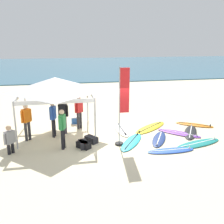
% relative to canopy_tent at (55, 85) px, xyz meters
% --- Properties ---
extents(ground_plane, '(80.00, 80.00, 0.00)m').
position_rel_canopy_tent_xyz_m(ground_plane, '(2.62, -1.34, -2.39)').
color(ground_plane, beige).
extents(sea, '(80.00, 36.00, 0.10)m').
position_rel_canopy_tent_xyz_m(sea, '(2.62, 32.50, -2.34)').
color(sea, '#386B84').
rests_on(sea, ground).
extents(canopy_tent, '(3.43, 3.43, 2.75)m').
position_rel_canopy_tent_xyz_m(canopy_tent, '(0.00, 0.00, 0.00)').
color(canopy_tent, '#B7B7BC').
rests_on(canopy_tent, ground).
extents(surfboard_navy, '(1.44, 2.05, 0.19)m').
position_rel_canopy_tent_xyz_m(surfboard_navy, '(4.58, -1.83, -2.35)').
color(surfboard_navy, navy).
rests_on(surfboard_navy, ground).
extents(surfboard_cyan, '(1.72, 2.21, 0.19)m').
position_rel_canopy_tent_xyz_m(surfboard_cyan, '(3.25, -1.91, -2.35)').
color(surfboard_cyan, '#23B2CC').
rests_on(surfboard_cyan, ground).
extents(surfboard_white, '(0.60, 2.19, 0.19)m').
position_rel_canopy_tent_xyz_m(surfboard_white, '(3.18, -0.20, -2.35)').
color(surfboard_white, white).
rests_on(surfboard_white, ground).
extents(surfboard_yellow, '(2.37, 2.09, 0.19)m').
position_rel_canopy_tent_xyz_m(surfboard_yellow, '(4.69, -0.25, -2.35)').
color(surfboard_yellow, yellow).
rests_on(surfboard_yellow, ground).
extents(surfboard_blue, '(2.01, 0.56, 0.19)m').
position_rel_canopy_tent_xyz_m(surfboard_blue, '(4.60, -3.13, -2.35)').
color(surfboard_blue, blue).
rests_on(surfboard_blue, ground).
extents(surfboard_teal, '(2.46, 1.27, 0.19)m').
position_rel_canopy_tent_xyz_m(surfboard_teal, '(6.10, -2.66, -2.35)').
color(surfboard_teal, '#19847F').
rests_on(surfboard_teal, ground).
extents(surfboard_purple, '(1.96, 1.92, 0.19)m').
position_rel_canopy_tent_xyz_m(surfboard_purple, '(5.81, -1.28, -2.35)').
color(surfboard_purple, purple).
rests_on(surfboard_purple, ground).
extents(surfboard_orange, '(1.90, 1.54, 0.19)m').
position_rel_canopy_tent_xyz_m(surfboard_orange, '(7.20, -0.25, -2.35)').
color(surfboard_orange, orange).
rests_on(surfboard_orange, ground).
extents(surfboard_black, '(1.58, 2.12, 0.19)m').
position_rel_canopy_tent_xyz_m(surfboard_black, '(6.44, -1.26, -2.35)').
color(surfboard_black, black).
rests_on(surfboard_black, ground).
extents(person_black, '(0.48, 0.38, 1.71)m').
position_rel_canopy_tent_xyz_m(person_black, '(0.30, -0.14, -1.40)').
color(person_black, '#383842').
rests_on(person_black, ground).
extents(person_orange, '(0.43, 0.40, 1.71)m').
position_rel_canopy_tent_xyz_m(person_orange, '(-1.32, -0.74, -1.40)').
color(person_orange, '#2D2D33').
rests_on(person_orange, ground).
extents(person_red, '(0.45, 0.40, 1.71)m').
position_rel_canopy_tent_xyz_m(person_red, '(1.10, 0.43, -1.40)').
color(person_red, '#2D2D33').
rests_on(person_red, ground).
extents(person_green, '(0.31, 0.53, 1.71)m').
position_rel_canopy_tent_xyz_m(person_green, '(0.24, -1.98, -1.40)').
color(person_green, black).
rests_on(person_green, ground).
extents(person_blue, '(0.31, 0.53, 1.71)m').
position_rel_canopy_tent_xyz_m(person_blue, '(-0.17, -0.50, -1.40)').
color(person_blue, black).
rests_on(person_blue, ground).
extents(person_grey, '(0.41, 0.43, 1.20)m').
position_rel_canopy_tent_xyz_m(person_grey, '(-1.85, -2.09, -1.73)').
color(person_grey, black).
rests_on(person_grey, ground).
extents(banner_flag, '(0.60, 0.36, 3.40)m').
position_rel_canopy_tent_xyz_m(banner_flag, '(2.76, -2.02, -0.82)').
color(banner_flag, '#99999E').
rests_on(banner_flag, ground).
extents(gear_bag_near_tent, '(0.65, 0.65, 0.28)m').
position_rel_canopy_tent_xyz_m(gear_bag_near_tent, '(1.09, -2.10, -2.25)').
color(gear_bag_near_tent, black).
rests_on(gear_bag_near_tent, ground).
extents(gear_bag_by_pole, '(0.39, 0.64, 0.28)m').
position_rel_canopy_tent_xyz_m(gear_bag_by_pole, '(1.08, -2.04, -2.25)').
color(gear_bag_by_pole, '#232328').
rests_on(gear_bag_by_pole, ground).
extents(gear_bag_on_sand, '(0.61, 0.67, 0.28)m').
position_rel_canopy_tent_xyz_m(gear_bag_on_sand, '(1.48, -1.55, -2.25)').
color(gear_bag_on_sand, '#232328').
rests_on(gear_bag_on_sand, ground).
extents(cooler_box, '(0.50, 0.36, 0.39)m').
position_rel_canopy_tent_xyz_m(cooler_box, '(0.97, 1.33, -2.19)').
color(cooler_box, '#2D60B7').
rests_on(cooler_box, ground).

